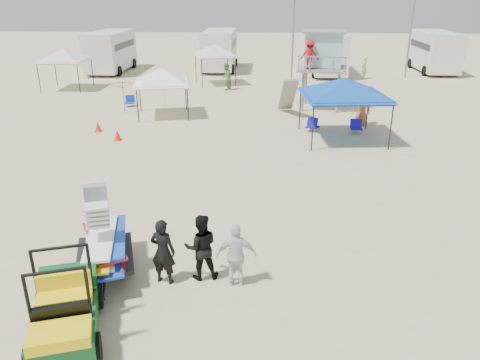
# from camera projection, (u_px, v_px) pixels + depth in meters

# --- Properties ---
(ground) EXTENTS (140.00, 140.00, 0.00)m
(ground) POSITION_uv_depth(u_px,v_px,m) (212.00, 276.00, 11.28)
(ground) COLOR beige
(ground) RESTS_ON ground
(utility_cart) EXTENTS (1.84, 2.60, 1.79)m
(utility_cart) POSITION_uv_depth(u_px,v_px,m) (62.00, 303.00, 8.97)
(utility_cart) COLOR #0C4D1F
(utility_cart) RESTS_ON ground
(surf_trailer) EXTENTS (1.82, 2.54, 2.05)m
(surf_trailer) POSITION_uv_depth(u_px,v_px,m) (103.00, 242.00, 11.12)
(surf_trailer) COLOR black
(surf_trailer) RESTS_ON ground
(man_left) EXTENTS (0.66, 0.50, 1.63)m
(man_left) POSITION_uv_depth(u_px,v_px,m) (163.00, 251.00, 10.77)
(man_left) COLOR black
(man_left) RESTS_ON ground
(man_mid) EXTENTS (0.91, 0.77, 1.64)m
(man_mid) POSITION_uv_depth(u_px,v_px,m) (201.00, 247.00, 10.95)
(man_mid) COLOR black
(man_mid) RESTS_ON ground
(man_right) EXTENTS (0.94, 0.45, 1.56)m
(man_right) POSITION_uv_depth(u_px,v_px,m) (236.00, 255.00, 10.68)
(man_right) COLOR silver
(man_right) RESTS_ON ground
(lifeguard_tower) EXTENTS (3.02, 3.02, 4.23)m
(lifeguard_tower) POSITION_uv_depth(u_px,v_px,m) (322.00, 52.00, 26.30)
(lifeguard_tower) COLOR gray
(lifeguard_tower) RESTS_ON ground
(canopy_blue) EXTENTS (3.85, 3.85, 3.21)m
(canopy_blue) POSITION_uv_depth(u_px,v_px,m) (345.00, 81.00, 20.73)
(canopy_blue) COLOR black
(canopy_blue) RESTS_ON ground
(canopy_white_a) EXTENTS (3.25, 3.25, 2.97)m
(canopy_white_a) POSITION_uv_depth(u_px,v_px,m) (161.00, 71.00, 24.84)
(canopy_white_a) COLOR black
(canopy_white_a) RESTS_ON ground
(canopy_white_b) EXTENTS (2.89, 2.89, 3.15)m
(canopy_white_b) POSITION_uv_depth(u_px,v_px,m) (63.00, 51.00, 31.70)
(canopy_white_b) COLOR black
(canopy_white_b) RESTS_ON ground
(canopy_white_c) EXTENTS (3.29, 3.29, 3.25)m
(canopy_white_c) POSITION_uv_depth(u_px,v_px,m) (215.00, 46.00, 33.37)
(canopy_white_c) COLOR black
(canopy_white_c) RESTS_ON ground
(umbrella_a) EXTENTS (2.28, 2.31, 1.81)m
(umbrella_a) POSITION_uv_depth(u_px,v_px,m) (123.00, 97.00, 26.00)
(umbrella_a) COLOR #B31319
(umbrella_a) RESTS_ON ground
(umbrella_b) EXTENTS (2.46, 2.47, 1.59)m
(umbrella_b) POSITION_uv_depth(u_px,v_px,m) (164.00, 92.00, 27.66)
(umbrella_b) COLOR yellow
(umbrella_b) RESTS_ON ground
(cone_near) EXTENTS (0.34, 0.34, 0.50)m
(cone_near) POSITION_uv_depth(u_px,v_px,m) (117.00, 135.00, 21.40)
(cone_near) COLOR red
(cone_near) RESTS_ON ground
(cone_far) EXTENTS (0.34, 0.34, 0.50)m
(cone_far) POSITION_uv_depth(u_px,v_px,m) (98.00, 127.00, 22.73)
(cone_far) COLOR #FF3008
(cone_far) RESTS_ON ground
(beach_chair_a) EXTENTS (0.70, 0.77, 0.64)m
(beach_chair_a) POSITION_uv_depth(u_px,v_px,m) (130.00, 101.00, 27.74)
(beach_chair_a) COLOR #1034B0
(beach_chair_a) RESTS_ON ground
(beach_chair_b) EXTENTS (0.56, 0.60, 0.64)m
(beach_chair_b) POSITION_uv_depth(u_px,v_px,m) (356.00, 126.00, 22.59)
(beach_chair_b) COLOR #2010B3
(beach_chair_b) RESTS_ON ground
(beach_chair_c) EXTENTS (0.72, 0.81, 0.64)m
(beach_chair_c) POSITION_uv_depth(u_px,v_px,m) (313.00, 124.00, 22.86)
(beach_chair_c) COLOR #100D94
(beach_chair_c) RESTS_ON ground
(rv_far_left) EXTENTS (2.64, 6.80, 3.25)m
(rv_far_left) POSITION_uv_depth(u_px,v_px,m) (111.00, 50.00, 39.02)
(rv_far_left) COLOR silver
(rv_far_left) RESTS_ON ground
(rv_mid_left) EXTENTS (2.65, 6.50, 3.25)m
(rv_mid_left) POSITION_uv_depth(u_px,v_px,m) (219.00, 48.00, 39.90)
(rv_mid_left) COLOR silver
(rv_mid_left) RESTS_ON ground
(rv_mid_right) EXTENTS (2.64, 7.00, 3.25)m
(rv_mid_right) POSITION_uv_depth(u_px,v_px,m) (328.00, 51.00, 38.00)
(rv_mid_right) COLOR silver
(rv_mid_right) RESTS_ON ground
(rv_far_right) EXTENTS (2.64, 6.60, 3.25)m
(rv_far_right) POSITION_uv_depth(u_px,v_px,m) (435.00, 50.00, 38.88)
(rv_far_right) COLOR silver
(rv_far_right) RESTS_ON ground
(light_pole_left) EXTENTS (0.14, 0.14, 8.00)m
(light_pole_left) POSITION_uv_depth(u_px,v_px,m) (294.00, 25.00, 34.57)
(light_pole_left) COLOR slate
(light_pole_left) RESTS_ON ground
(light_pole_right) EXTENTS (0.14, 0.14, 8.00)m
(light_pole_right) POSITION_uv_depth(u_px,v_px,m) (412.00, 24.00, 35.45)
(light_pole_right) COLOR slate
(light_pole_right) RESTS_ON ground
(distant_beachgoers) EXTENTS (11.01, 14.38, 1.81)m
(distant_beachgoers) POSITION_uv_depth(u_px,v_px,m) (297.00, 84.00, 29.60)
(distant_beachgoers) COLOR #5C8852
(distant_beachgoers) RESTS_ON ground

